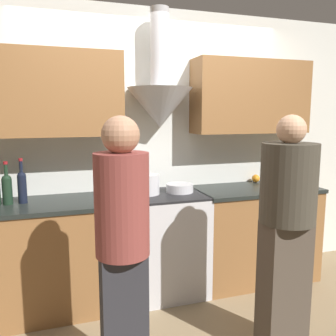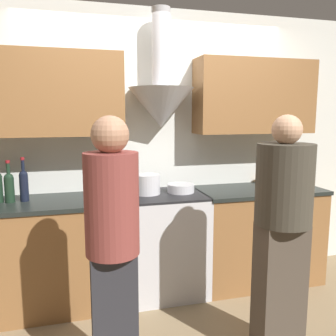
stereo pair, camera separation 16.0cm
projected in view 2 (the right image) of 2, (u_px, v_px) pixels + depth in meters
name	position (u px, v px, depth m)	size (l,w,h in m)	color
ground_plane	(174.00, 308.00, 3.03)	(12.00, 12.00, 0.00)	#847051
wall_back	(156.00, 132.00, 3.35)	(8.40, 0.59, 2.60)	silver
counter_left	(51.00, 254.00, 3.00)	(1.32, 0.62, 0.93)	brown
counter_right	(257.00, 234.00, 3.50)	(1.20, 0.62, 0.93)	brown
stove_range	(165.00, 243.00, 3.26)	(0.70, 0.60, 0.93)	silver
wine_bottle_3	(9.00, 186.00, 2.86)	(0.08, 0.08, 0.34)	black
wine_bottle_4	(24.00, 184.00, 2.90)	(0.07, 0.07, 0.36)	black
stock_pot	(147.00, 184.00, 3.18)	(0.24, 0.24, 0.18)	silver
mixing_bowl	(181.00, 188.00, 3.25)	(0.25, 0.25, 0.08)	silver
orange_fruit	(260.00, 179.00, 3.67)	(0.08, 0.08, 0.08)	orange
chefs_knife	(290.00, 185.00, 3.58)	(0.25, 0.16, 0.01)	silver
person_foreground_left	(113.00, 244.00, 2.01)	(0.30, 0.30, 1.63)	#28282D
person_foreground_right	(282.00, 229.00, 2.31)	(0.36, 0.36, 1.63)	#473D33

